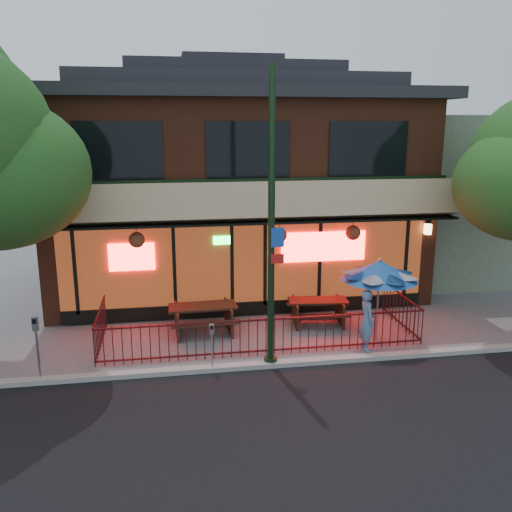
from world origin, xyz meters
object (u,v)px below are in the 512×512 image
at_px(street_light, 271,239).
at_px(pedestrian, 367,320).
at_px(parking_meter_near, 212,339).
at_px(picnic_table_left, 203,315).
at_px(parking_meter_far, 37,338).
at_px(patio_umbrella, 379,270).
at_px(picnic_table_right, 318,308).

bearing_deg(street_light, pedestrian, 10.90).
xyz_separation_m(street_light, parking_meter_near, (-1.42, -0.08, -2.36)).
height_order(street_light, pedestrian, street_light).
height_order(picnic_table_left, parking_meter_near, parking_meter_near).
height_order(picnic_table_left, parking_meter_far, parking_meter_far).
distance_m(patio_umbrella, parking_meter_far, 8.58).
height_order(street_light, picnic_table_left, street_light).
bearing_deg(parking_meter_far, pedestrian, 3.60).
bearing_deg(picnic_table_right, parking_meter_far, -160.42).
distance_m(picnic_table_left, patio_umbrella, 4.99).
bearing_deg(parking_meter_far, parking_meter_near, -1.17).
height_order(patio_umbrella, pedestrian, patio_umbrella).
xyz_separation_m(pedestrian, parking_meter_far, (-7.95, -0.50, 0.24)).
height_order(picnic_table_left, picnic_table_right, picnic_table_left).
relative_size(street_light, picnic_table_right, 3.79).
bearing_deg(street_light, patio_umbrella, 19.43).
height_order(pedestrian, parking_meter_far, pedestrian).
bearing_deg(picnic_table_left, street_light, -58.67).
bearing_deg(picnic_table_right, patio_umbrella, -50.18).
distance_m(picnic_table_left, pedestrian, 4.51).
xyz_separation_m(picnic_table_left, parking_meter_far, (-3.87, -2.41, 0.53)).
relative_size(picnic_table_left, parking_meter_near, 1.65).
distance_m(street_light, picnic_table_right, 4.17).
bearing_deg(picnic_table_right, pedestrian, -71.02).
height_order(street_light, parking_meter_near, street_light).
bearing_deg(patio_umbrella, picnic_table_left, 164.13).
bearing_deg(picnic_table_left, patio_umbrella, -15.87).
relative_size(picnic_table_left, picnic_table_right, 1.05).
bearing_deg(pedestrian, picnic_table_left, 63.66).
distance_m(parking_meter_near, parking_meter_far, 3.92).
bearing_deg(street_light, picnic_table_left, 121.33).
xyz_separation_m(picnic_table_right, parking_meter_near, (-3.32, -2.65, 0.31)).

